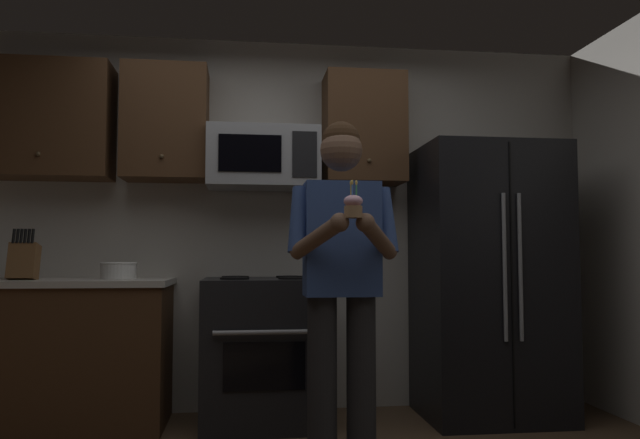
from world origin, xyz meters
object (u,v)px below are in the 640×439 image
at_px(refrigerator, 488,281).
at_px(bowl_large_white, 118,270).
at_px(cupcake, 353,206).
at_px(oven_range, 263,350).
at_px(microwave, 263,159).
at_px(person, 342,269).
at_px(knife_block, 24,261).

distance_m(refrigerator, bowl_large_white, 2.42).
bearing_deg(cupcake, oven_range, 107.15).
height_order(microwave, refrigerator, microwave).
height_order(microwave, bowl_large_white, microwave).
distance_m(oven_range, bowl_large_white, 1.05).
height_order(microwave, person, microwave).
height_order(oven_range, bowl_large_white, bowl_large_white).
xyz_separation_m(microwave, bowl_large_white, (-0.92, -0.06, -0.74)).
bearing_deg(refrigerator, person, -143.45).
distance_m(knife_block, cupcake, 2.19).
bearing_deg(cupcake, person, 90.00).
bearing_deg(person, knife_block, 155.21).
distance_m(oven_range, person, 1.09).
bearing_deg(refrigerator, microwave, 173.97).
height_order(oven_range, knife_block, knife_block).
xyz_separation_m(refrigerator, cupcake, (-1.13, -1.17, 0.39)).
bearing_deg(microwave, oven_range, -90.02).
bearing_deg(refrigerator, bowl_large_white, 177.62).
xyz_separation_m(knife_block, person, (1.83, -0.85, -0.04)).
distance_m(oven_range, knife_block, 1.57).
height_order(bowl_large_white, cupcake, cupcake).
bearing_deg(cupcake, knife_block, 147.32).
height_order(refrigerator, cupcake, refrigerator).
bearing_deg(bowl_large_white, microwave, 3.63).
xyz_separation_m(microwave, person, (0.37, -0.99, -0.72)).
distance_m(oven_range, refrigerator, 1.56).
bearing_deg(bowl_large_white, refrigerator, -2.38).
relative_size(bowl_large_white, cupcake, 1.32).
distance_m(refrigerator, cupcake, 1.67).
xyz_separation_m(bowl_large_white, person, (1.29, -0.94, 0.02)).
distance_m(bowl_large_white, person, 1.59).
height_order(refrigerator, person, refrigerator).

